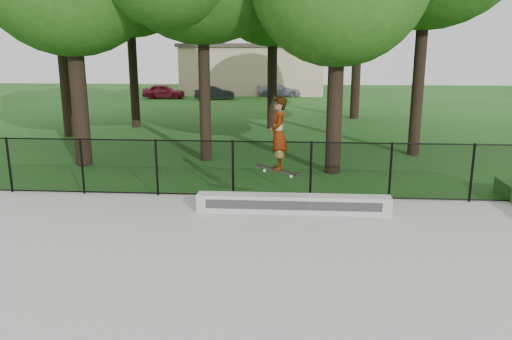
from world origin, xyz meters
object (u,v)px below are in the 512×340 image
Objects in this scene: car_a at (164,91)px; car_c at (279,90)px; car_b at (214,93)px; skater_airborne at (278,135)px; grind_ledge at (293,204)px.

car_a reaches higher than car_c.
car_b is 28.66m from skater_airborne.
grind_ledge is 1.35× the size of car_c.
grind_ledge is 29.90m from car_a.
grind_ledge is 2.51× the size of skater_airborne.
car_c is at bearing 91.56° from skater_airborne.
car_c is at bearing -76.39° from car_a.
grind_ledge is at bearing -177.42° from car_c.
car_c reaches higher than car_b.
car_b is at bearing 101.74° from skater_airborne.
skater_airborne reaches higher than car_b.
skater_airborne is (-0.35, -0.24, 1.67)m from grind_ledge.
grind_ledge is 30.55m from car_c.
grind_ledge is 28.46m from car_b.
car_b is (-6.18, 27.78, 0.24)m from grind_ledge.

